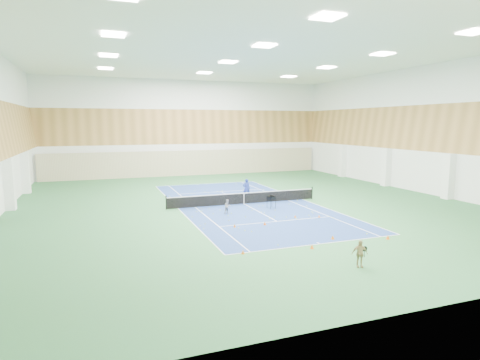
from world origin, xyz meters
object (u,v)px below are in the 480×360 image
Objects in this scene: tennis_net at (244,197)px; ball_cart at (271,202)px; child_apron at (360,254)px; child_court at (227,207)px; coach at (246,188)px.

tennis_net is 2.73m from ball_cart.
child_court is at bearing 116.91° from child_apron.
tennis_net is 13.01× the size of ball_cart.
coach is at bearing 64.51° from tennis_net.
child_apron is at bearing 102.37° from coach.
child_apron reaches higher than child_court.
ball_cart is (1.42, -2.33, -0.06)m from tennis_net.
child_apron is (-1.29, -17.96, -0.23)m from coach.
coach is (1.12, 2.35, 0.32)m from tennis_net.
coach is at bearing 81.55° from ball_cart.
tennis_net is 2.63m from coach.
coach is at bearing 102.68° from child_apron.
child_court is at bearing 73.01° from coach.
child_apron reaches higher than ball_cart.
coach reaches higher than tennis_net.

